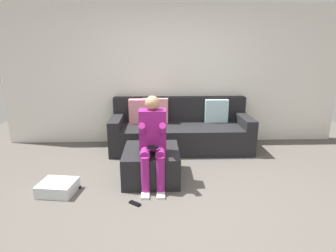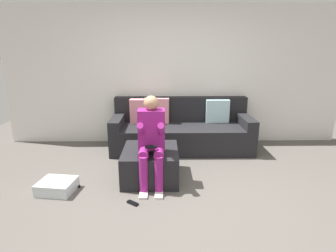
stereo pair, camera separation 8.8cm
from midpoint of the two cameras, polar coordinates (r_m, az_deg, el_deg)
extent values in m
plane|color=#544F49|center=(3.30, 2.48, -15.97)|extent=(8.02, 8.02, 0.00)
cube|color=silver|center=(5.17, 0.58, 10.35)|extent=(6.17, 0.10, 2.50)
cube|color=black|center=(4.90, 2.14, -2.33)|extent=(2.40, 0.90, 0.43)
cube|color=black|center=(5.13, 1.90, 3.56)|extent=(2.40, 0.19, 0.44)
cube|color=black|center=(4.86, -10.98, 0.93)|extent=(0.19, 0.90, 0.17)
cube|color=black|center=(5.02, 14.91, 1.16)|extent=(0.19, 0.90, 0.17)
cube|color=pink|center=(4.95, -5.99, 3.01)|extent=(0.44, 0.17, 0.44)
cube|color=pink|center=(4.95, -3.08, 3.14)|extent=(0.45, 0.17, 0.45)
cube|color=silver|center=(5.07, 9.42, 3.05)|extent=(0.41, 0.10, 0.41)
cube|color=black|center=(3.83, -4.08, -7.78)|extent=(0.74, 0.81, 0.41)
cube|color=#8C1E72|center=(3.56, -3.86, -0.66)|extent=(0.34, 0.22, 0.51)
sphere|color=tan|center=(3.48, -3.97, 4.72)|extent=(0.19, 0.19, 0.19)
cylinder|color=#8C1E72|center=(3.50, -5.40, -5.41)|extent=(0.12, 0.31, 0.12)
cylinder|color=#8C1E72|center=(3.44, -5.45, -9.82)|extent=(0.11, 0.11, 0.45)
cube|color=white|center=(3.50, -5.40, -13.78)|extent=(0.10, 0.22, 0.03)
cylinder|color=#8C1E72|center=(3.43, -5.97, -0.99)|extent=(0.08, 0.36, 0.28)
cylinder|color=#8C1E72|center=(3.49, -2.32, -5.39)|extent=(0.12, 0.31, 0.12)
cylinder|color=#8C1E72|center=(3.43, -2.28, -9.81)|extent=(0.11, 0.11, 0.45)
cube|color=white|center=(3.49, -2.24, -13.77)|extent=(0.10, 0.22, 0.03)
cylinder|color=#8C1E72|center=(3.42, -1.89, -1.00)|extent=(0.08, 0.36, 0.29)
cube|color=black|center=(3.38, -3.93, -4.30)|extent=(0.14, 0.06, 0.03)
cube|color=silver|center=(3.78, -22.34, -11.60)|extent=(0.47, 0.42, 0.15)
cube|color=black|center=(3.34, -7.60, -15.50)|extent=(0.15, 0.13, 0.02)
cube|color=black|center=(3.84, -19.32, -11.90)|extent=(0.17, 0.07, 0.02)
cube|color=black|center=(3.99, -20.09, -10.88)|extent=(0.17, 0.14, 0.02)
camera|label=1|loc=(0.04, -90.59, -0.17)|focal=29.67mm
camera|label=2|loc=(0.04, 89.41, 0.17)|focal=29.67mm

